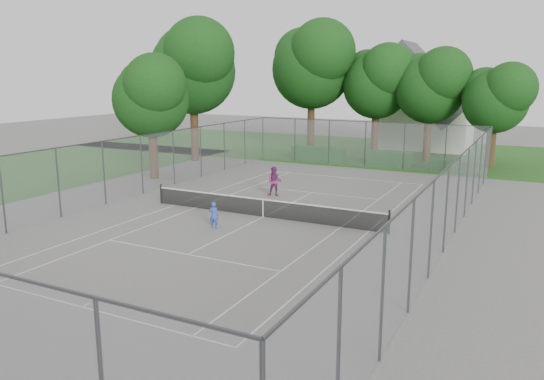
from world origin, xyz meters
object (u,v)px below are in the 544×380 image
at_px(house, 427,106).
at_px(girl_player, 214,215).
at_px(tennis_net, 263,207).
at_px(woman_player, 275,181).

relative_size(house, girl_player, 8.18).
distance_m(tennis_net, house, 30.42).
bearing_deg(girl_player, tennis_net, -123.71).
xyz_separation_m(tennis_net, girl_player, (-1.11, -2.76, 0.11)).
relative_size(house, woman_player, 5.87).
distance_m(house, girl_player, 33.23).
height_order(girl_player, woman_player, woman_player).
bearing_deg(tennis_net, house, 86.17).
relative_size(girl_player, woman_player, 0.72).
xyz_separation_m(house, woman_player, (-3.66, -25.57, -3.23)).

